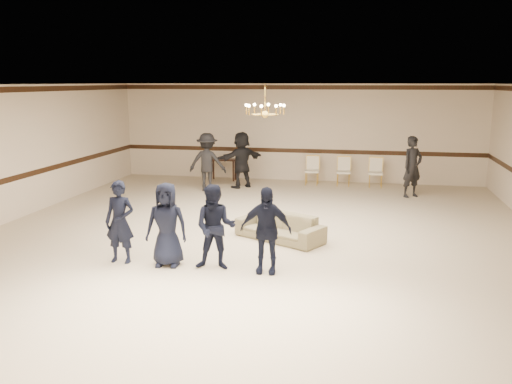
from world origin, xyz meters
TOP-DOWN VIEW (x-y plane):
  - room at (0.00, 0.00)m, footprint 12.01×14.01m
  - chair_rail at (0.00, 6.99)m, footprint 12.00×0.02m
  - crown_molding at (0.00, 6.99)m, footprint 12.00×0.02m
  - chandelier at (0.00, 1.00)m, footprint 0.94×0.94m
  - boy_a at (-2.12, -1.98)m, footprint 0.55×0.36m
  - boy_b at (-1.22, -1.98)m, footprint 0.78×0.54m
  - boy_c at (-0.32, -1.98)m, footprint 0.79×0.64m
  - boy_d at (0.58, -1.98)m, footprint 0.90×0.40m
  - settee at (0.51, 0.00)m, footprint 2.02×1.55m
  - adult_left at (-2.45, 4.69)m, footprint 1.15×0.69m
  - adult_mid at (-1.55, 5.39)m, footprint 1.51×1.52m
  - adult_right at (3.55, 4.99)m, footprint 0.76×0.72m
  - banquet_chair_left at (0.56, 6.29)m, footprint 0.45×0.45m
  - banquet_chair_mid at (1.56, 6.29)m, footprint 0.47×0.47m
  - banquet_chair_right at (2.56, 6.29)m, footprint 0.46×0.46m
  - console_table at (-2.44, 6.49)m, footprint 0.88×0.42m

SIDE VIEW (x-z plane):
  - settee at x=0.51m, z-range 0.00..0.55m
  - console_table at x=-2.44m, z-range 0.00..0.72m
  - banquet_chair_left at x=0.56m, z-range 0.00..0.91m
  - banquet_chair_mid at x=1.56m, z-range 0.00..0.91m
  - banquet_chair_right at x=2.56m, z-range 0.00..0.91m
  - boy_a at x=-2.12m, z-range 0.00..1.52m
  - boy_b at x=-1.22m, z-range 0.00..1.52m
  - boy_c at x=-0.32m, z-range 0.00..1.52m
  - boy_d at x=0.58m, z-range 0.00..1.52m
  - adult_left at x=-2.45m, z-range 0.00..1.75m
  - adult_mid at x=-1.55m, z-range 0.00..1.75m
  - adult_right at x=3.55m, z-range 0.00..1.75m
  - chair_rail at x=0.00m, z-range 0.93..1.07m
  - room at x=0.00m, z-range -0.01..3.20m
  - chandelier at x=0.00m, z-range 2.43..3.32m
  - crown_molding at x=0.00m, z-range 3.01..3.15m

